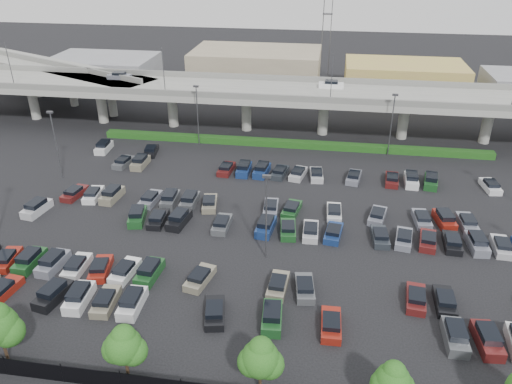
{
  "coord_description": "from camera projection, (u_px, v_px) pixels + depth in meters",
  "views": [
    {
      "loc": [
        5.93,
        -54.3,
        32.75
      ],
      "look_at": [
        -2.92,
        3.77,
        2.0
      ],
      "focal_mm": 35.0,
      "sensor_mm": 36.0,
      "label": 1
    }
  ],
  "objects": [
    {
      "name": "ground",
      "position": [
        274.0,
        221.0,
        63.54
      ],
      "size": [
        280.0,
        280.0,
        0.0
      ],
      "primitive_type": "plane",
      "color": "black"
    },
    {
      "name": "overpass",
      "position": [
        295.0,
        95.0,
        88.37
      ],
      "size": [
        150.0,
        13.0,
        15.8
      ],
      "color": "gray",
      "rests_on": "ground"
    },
    {
      "name": "on_ramp",
      "position": [
        54.0,
        70.0,
        105.01
      ],
      "size": [
        50.93,
        30.13,
        8.8
      ],
      "color": "gray",
      "rests_on": "ground"
    },
    {
      "name": "hedge",
      "position": [
        292.0,
        144.0,
        85.18
      ],
      "size": [
        66.0,
        1.6,
        1.1
      ],
      "primitive_type": "cube",
      "color": "#153F12",
      "rests_on": "ground"
    },
    {
      "name": "tree_row",
      "position": [
        243.0,
        357.0,
        38.58
      ],
      "size": [
        65.07,
        3.66,
        5.94
      ],
      "color": "#332316",
      "rests_on": "ground"
    },
    {
      "name": "parked_cars",
      "position": [
        260.0,
        232.0,
        60.13
      ],
      "size": [
        63.01,
        41.64,
        1.67
      ],
      "color": "#BABABF",
      "rests_on": "ground"
    },
    {
      "name": "light_poles",
      "position": [
        244.0,
        168.0,
        62.95
      ],
      "size": [
        66.9,
        48.38,
        10.3
      ],
      "color": "#444449",
      "rests_on": "ground"
    },
    {
      "name": "distant_buildings",
      "position": [
        360.0,
        74.0,
        114.29
      ],
      "size": [
        138.0,
        24.0,
        9.0
      ],
      "color": "gray",
      "rests_on": "ground"
    },
    {
      "name": "comm_tower",
      "position": [
        328.0,
        11.0,
        120.57
      ],
      "size": [
        2.4,
        2.4,
        30.0
      ],
      "color": "#444449",
      "rests_on": "ground"
    }
  ]
}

